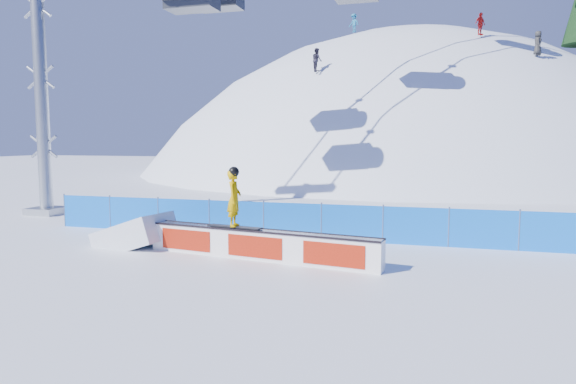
# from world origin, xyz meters

# --- Properties ---
(ground) EXTENTS (160.00, 160.00, 0.00)m
(ground) POSITION_xyz_m (0.00, 0.00, 0.00)
(ground) COLOR white
(ground) RESTS_ON ground
(snow_hill) EXTENTS (64.00, 64.00, 64.00)m
(snow_hill) POSITION_xyz_m (0.00, 42.00, -18.00)
(snow_hill) COLOR white
(snow_hill) RESTS_ON ground
(safety_fence) EXTENTS (22.05, 0.05, 1.30)m
(safety_fence) POSITION_xyz_m (0.00, 4.50, 0.60)
(safety_fence) COLOR blue
(safety_fence) RESTS_ON ground
(rail_box) EXTENTS (7.00, 1.61, 0.84)m
(rail_box) POSITION_xyz_m (-2.10, 1.36, 0.41)
(rail_box) COLOR white
(rail_box) RESTS_ON ground
(snow_ramp) EXTENTS (2.60, 1.86, 1.49)m
(snow_ramp) POSITION_xyz_m (-6.43, 2.07, 0.00)
(snow_ramp) COLOR white
(snow_ramp) RESTS_ON ground
(snowboarder) EXTENTS (1.67, 0.62, 1.71)m
(snowboarder) POSITION_xyz_m (-2.86, 1.48, 1.68)
(snowboarder) COLOR black
(snowboarder) RESTS_ON rail_box
(distant_skiers) EXTENTS (15.61, 12.58, 6.61)m
(distant_skiers) POSITION_xyz_m (0.06, 29.99, 11.37)
(distant_skiers) COLOR black
(distant_skiers) RESTS_ON ground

